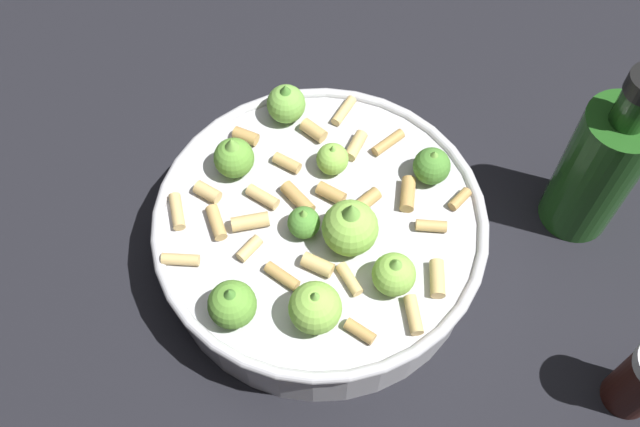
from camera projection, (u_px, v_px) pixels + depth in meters
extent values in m
plane|color=black|center=(320.00, 254.00, 0.68)|extent=(2.40, 2.40, 0.00)
cylinder|color=#B7B7BC|center=(320.00, 237.00, 0.65)|extent=(0.28, 0.28, 0.06)
torus|color=#B7B7BC|center=(320.00, 219.00, 0.62)|extent=(0.29, 0.29, 0.01)
sphere|color=#609E38|center=(234.00, 158.00, 0.63)|extent=(0.04, 0.04, 0.04)
cone|color=#75B247|center=(232.00, 145.00, 0.62)|extent=(0.02, 0.02, 0.02)
sphere|color=#8CC64C|center=(313.00, 308.00, 0.56)|extent=(0.04, 0.04, 0.04)
cone|color=#75B247|center=(313.00, 297.00, 0.54)|extent=(0.02, 0.02, 0.01)
sphere|color=#8CC64C|center=(332.00, 159.00, 0.64)|extent=(0.03, 0.03, 0.03)
cone|color=#75B247|center=(333.00, 150.00, 0.62)|extent=(0.01, 0.01, 0.01)
sphere|color=#4C8933|center=(304.00, 223.00, 0.60)|extent=(0.03, 0.03, 0.03)
cone|color=#75B247|center=(303.00, 214.00, 0.59)|extent=(0.01, 0.01, 0.01)
sphere|color=#75B247|center=(286.00, 104.00, 0.66)|extent=(0.04, 0.04, 0.04)
cone|color=#4C8933|center=(285.00, 91.00, 0.65)|extent=(0.02, 0.02, 0.01)
sphere|color=#609E38|center=(232.00, 305.00, 0.56)|extent=(0.04, 0.04, 0.04)
cone|color=#4C8933|center=(230.00, 295.00, 0.54)|extent=(0.02, 0.02, 0.01)
sphere|color=#8CC64C|center=(350.00, 228.00, 0.59)|extent=(0.05, 0.05, 0.05)
cone|color=#75B247|center=(351.00, 212.00, 0.57)|extent=(0.02, 0.02, 0.02)
sphere|color=#8CC64C|center=(394.00, 275.00, 0.57)|extent=(0.04, 0.04, 0.04)
cone|color=#75B247|center=(396.00, 265.00, 0.56)|extent=(0.02, 0.02, 0.01)
sphere|color=#4C8933|center=(432.00, 166.00, 0.63)|extent=(0.03, 0.03, 0.03)
cone|color=#75B247|center=(434.00, 156.00, 0.62)|extent=(0.01, 0.01, 0.01)
cylinder|color=tan|center=(408.00, 194.00, 0.63)|extent=(0.03, 0.02, 0.01)
cylinder|color=tan|center=(388.00, 142.00, 0.66)|extent=(0.03, 0.03, 0.01)
cylinder|color=tan|center=(263.00, 197.00, 0.63)|extent=(0.02, 0.03, 0.01)
cylinder|color=tan|center=(364.00, 203.00, 0.62)|extent=(0.03, 0.03, 0.01)
cylinder|color=tan|center=(314.00, 130.00, 0.66)|extent=(0.02, 0.03, 0.01)
cylinder|color=tan|center=(216.00, 222.00, 0.61)|extent=(0.03, 0.02, 0.01)
cylinder|color=tan|center=(460.00, 199.00, 0.63)|extent=(0.02, 0.02, 0.01)
cylinder|color=tan|center=(344.00, 111.00, 0.68)|extent=(0.03, 0.02, 0.01)
cylinder|color=tan|center=(431.00, 226.00, 0.61)|extent=(0.01, 0.03, 0.01)
cylinder|color=tan|center=(287.00, 163.00, 0.64)|extent=(0.02, 0.03, 0.01)
cylinder|color=tan|center=(312.00, 265.00, 0.59)|extent=(0.02, 0.03, 0.01)
cylinder|color=tan|center=(177.00, 210.00, 0.62)|extent=(0.03, 0.02, 0.01)
cylinder|color=tan|center=(246.00, 136.00, 0.66)|extent=(0.02, 0.03, 0.01)
cylinder|color=tan|center=(282.00, 276.00, 0.59)|extent=(0.03, 0.03, 0.01)
cylinder|color=tan|center=(249.00, 248.00, 0.60)|extent=(0.02, 0.02, 0.01)
cylinder|color=tan|center=(181.00, 259.00, 0.60)|extent=(0.01, 0.03, 0.01)
cylinder|color=tan|center=(437.00, 278.00, 0.59)|extent=(0.03, 0.01, 0.01)
cylinder|color=tan|center=(356.00, 145.00, 0.65)|extent=(0.03, 0.02, 0.01)
cylinder|color=tan|center=(350.00, 279.00, 0.59)|extent=(0.03, 0.02, 0.01)
cylinder|color=tan|center=(250.00, 222.00, 0.61)|extent=(0.02, 0.03, 0.01)
cylinder|color=tan|center=(208.00, 192.00, 0.63)|extent=(0.02, 0.03, 0.01)
cylinder|color=tan|center=(414.00, 315.00, 0.57)|extent=(0.03, 0.02, 0.01)
cylinder|color=tan|center=(360.00, 331.00, 0.56)|extent=(0.02, 0.03, 0.01)
cylinder|color=tan|center=(331.00, 193.00, 0.63)|extent=(0.02, 0.03, 0.01)
cylinder|color=tan|center=(298.00, 198.00, 0.62)|extent=(0.03, 0.03, 0.01)
cylinder|color=#1E4C19|center=(597.00, 171.00, 0.64)|extent=(0.07, 0.07, 0.14)
cylinder|color=#1E4C19|center=(635.00, 106.00, 0.56)|extent=(0.03, 0.03, 0.04)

